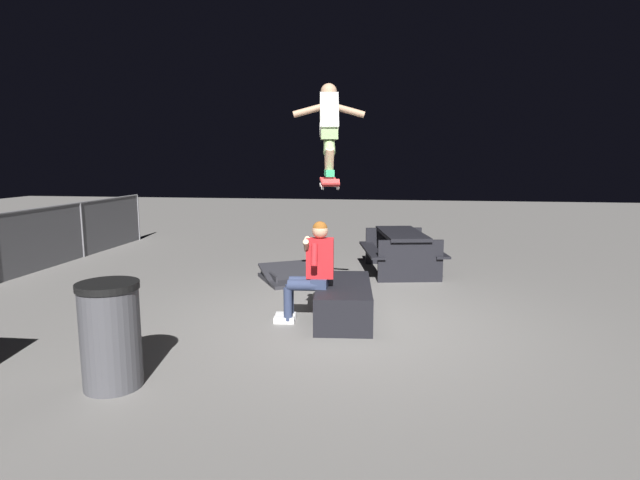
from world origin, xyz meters
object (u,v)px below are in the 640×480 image
Objects in this scene: skateboard at (329,182)px; trash_bin at (111,335)px; skater_airborne at (329,125)px; picnic_table_back at (401,245)px; person_sitting_on_ledge at (312,267)px; kicker_ramp at (291,278)px; ledge_box_main at (344,301)px.

skateboard is 1.07× the size of trash_bin.
skater_airborne reaches higher than picnic_table_back.
person_sitting_on_ledge reaches higher than kicker_ramp.
trash_bin reaches higher than kicker_ramp.
trash_bin is at bearing 141.77° from skateboard.
person_sitting_on_ledge is 1.76m from skater_airborne.
skater_airborne is (0.09, -0.20, 1.75)m from person_sitting_on_ledge.
kicker_ramp is 4.36m from trash_bin.
skateboard is at bearing -82.14° from person_sitting_on_ledge.
trash_bin is (-4.26, 0.78, 0.44)m from kicker_ramp.
ledge_box_main is 1.13× the size of kicker_ramp.
picnic_table_back is (3.00, -0.95, -1.96)m from skater_airborne.
picnic_table_back is at bearing -17.14° from skateboard.
skateboard is 0.75× the size of kicker_ramp.
skateboard is (-0.17, 0.17, 1.55)m from ledge_box_main.
person_sitting_on_ledge is 0.94× the size of kicker_ramp.
kicker_ramp is (2.05, 0.91, -2.41)m from skater_airborne.
skater_airborne reaches higher than skateboard.
skater_airborne reaches higher than kicker_ramp.
ledge_box_main is 3.00m from trash_bin.
ledge_box_main is 2.24m from skater_airborne.
trash_bin reaches higher than picnic_table_back.
person_sitting_on_ledge is at bearing 117.88° from ledge_box_main.
person_sitting_on_ledge is 2.34m from kicker_ramp.
ledge_box_main is at bearing -150.56° from kicker_ramp.
picnic_table_back reaches higher than ledge_box_main.
picnic_table_back is at bearing -26.88° from trash_bin.
kicker_ramp is (2.11, 0.92, -1.72)m from skateboard.
picnic_table_back is (0.94, -1.86, 0.45)m from kicker_ramp.
ledge_box_main is 2.23m from kicker_ramp.
person_sitting_on_ledge is at bearing 112.75° from skater_airborne.
kicker_ramp is 1.42× the size of trash_bin.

